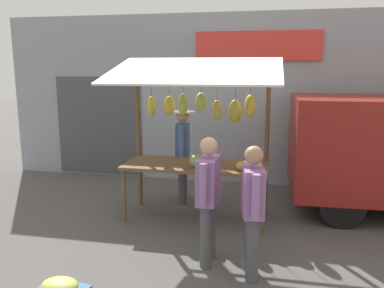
{
  "coord_description": "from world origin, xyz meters",
  "views": [
    {
      "loc": [
        -1.11,
        5.74,
        2.34
      ],
      "look_at": [
        0.0,
        0.3,
        1.25
      ],
      "focal_mm": 36.51,
      "sensor_mm": 36.0,
      "label": 1
    }
  ],
  "objects": [
    {
      "name": "shopper_with_shopping_bag",
      "position": [
        -0.94,
        1.6,
        0.86
      ],
      "size": [
        0.29,
        0.66,
        1.51
      ],
      "rotation": [
        0.0,
        0.0,
        -1.42
      ],
      "color": "#4C4C51",
      "rests_on": "ground"
    },
    {
      "name": "street_backdrop",
      "position": [
        0.04,
        -2.2,
        1.7
      ],
      "size": [
        9.0,
        0.3,
        3.4
      ],
      "color": "#8C939E",
      "rests_on": "ground"
    },
    {
      "name": "market_stall",
      "position": [
        -0.03,
        -0.06,
        1.56
      ],
      "size": [
        2.5,
        1.46,
        2.5
      ],
      "color": "brown",
      "rests_on": "ground"
    },
    {
      "name": "vendor_with_sunhat",
      "position": [
        0.38,
        -0.75,
        0.97
      ],
      "size": [
        0.42,
        0.69,
        1.64
      ],
      "rotation": [
        0.0,
        0.0,
        1.73
      ],
      "color": "#4C4C51",
      "rests_on": "ground"
    },
    {
      "name": "ground_plane",
      "position": [
        0.0,
        0.0,
        0.0
      ],
      "size": [
        40.0,
        40.0,
        0.0
      ],
      "primitive_type": "plane",
      "color": "#514F4C"
    },
    {
      "name": "shopper_in_striped_shirt",
      "position": [
        -0.42,
        1.37,
        0.89
      ],
      "size": [
        0.24,
        0.67,
        1.55
      ],
      "rotation": [
        0.0,
        0.0,
        -1.61
      ],
      "color": "#4C4C51",
      "rests_on": "ground"
    }
  ]
}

